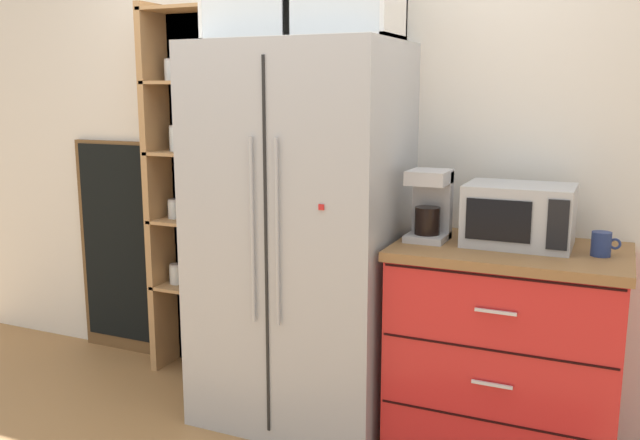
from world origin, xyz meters
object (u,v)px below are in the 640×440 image
Objects in this scene: coffee_maker at (430,205)px; bottle_clear at (511,223)px; microwave at (519,215)px; mug_navy at (602,244)px; chalkboard_menu at (121,247)px; refrigerator at (301,237)px.

coffee_maker is 1.21× the size of bottle_clear.
microwave reaches higher than mug_navy.
chalkboard_menu is at bearing 171.99° from bottle_clear.
coffee_maker is (0.61, 0.04, 0.19)m from refrigerator.
refrigerator is at bearing -13.10° from chalkboard_menu.
bottle_clear is (0.97, -0.01, 0.15)m from refrigerator.
refrigerator is 1.00m from microwave.
bottle_clear is at bearing -175.02° from mug_navy.
microwave is 0.10m from bottle_clear.
refrigerator reaches higher than coffee_maker.
microwave is at bearing 168.98° from mug_navy.
mug_navy is at bearing 0.85° from refrigerator.
mug_navy is (0.33, -0.06, -0.08)m from microwave.
chalkboard_menu reaches higher than mug_navy.
refrigerator is 1.39× the size of chalkboard_menu.
mug_navy is at bearing -11.02° from microwave.
microwave reaches higher than bottle_clear.
refrigerator is 1.42m from chalkboard_menu.
mug_navy is (1.32, 0.02, 0.09)m from refrigerator.
microwave is at bearing 6.39° from coffee_maker.
bottle_clear reaches higher than mug_navy.
chalkboard_menu reaches higher than coffee_maker.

